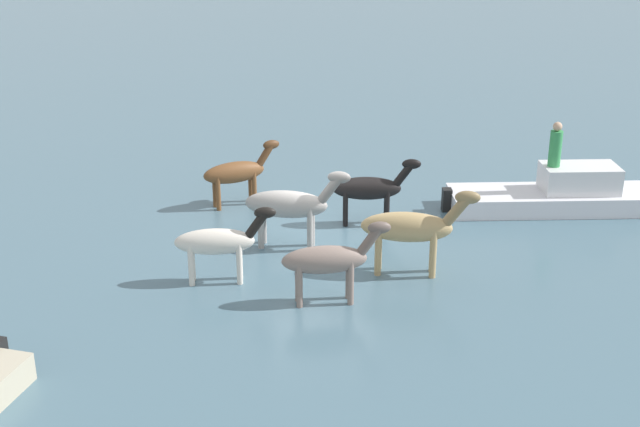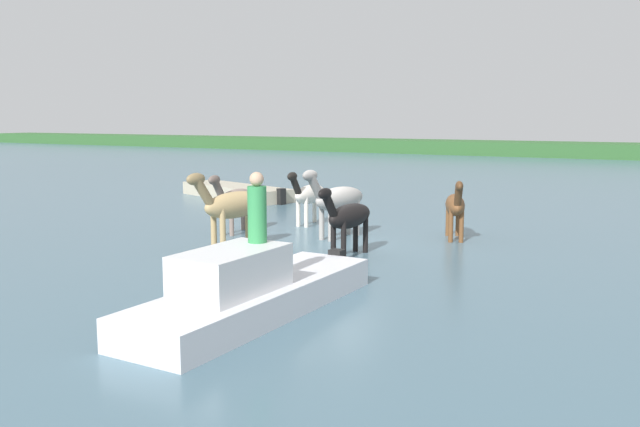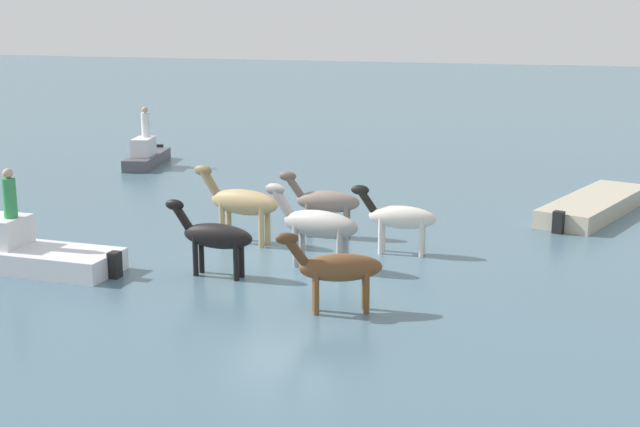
{
  "view_description": "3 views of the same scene",
  "coord_description": "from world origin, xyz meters",
  "px_view_note": "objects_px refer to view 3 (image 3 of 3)",
  "views": [
    {
      "loc": [
        -18.96,
        0.93,
        8.18
      ],
      "look_at": [
        0.15,
        0.06,
        0.69
      ],
      "focal_mm": 47.81,
      "sensor_mm": 36.0,
      "label": 1
    },
    {
      "loc": [
        8.34,
        -15.23,
        3.29
      ],
      "look_at": [
        -0.33,
        -0.01,
        0.78
      ],
      "focal_mm": 37.44,
      "sensor_mm": 36.0,
      "label": 2
    },
    {
      "loc": [
        19.0,
        7.18,
        6.02
      ],
      "look_at": [
        -0.94,
        0.63,
        1.17
      ],
      "focal_mm": 49.49,
      "sensor_mm": 36.0,
      "label": 3
    }
  ],
  "objects_px": {
    "horse_dark_mare": "(337,268)",
    "person_spotter_bow": "(9,195)",
    "horse_pinto_flank": "(215,236)",
    "horse_gray_outer": "(241,202)",
    "horse_rear_stallion": "(325,202)",
    "person_watcher_seated": "(145,123)",
    "horse_lead": "(317,224)",
    "boat_launch_far": "(7,253)",
    "horse_mid_herd": "(399,217)",
    "boat_motor_center": "(147,158)",
    "boat_dinghy_port": "(594,208)"
  },
  "relations": [
    {
      "from": "horse_dark_mare",
      "to": "person_spotter_bow",
      "type": "relative_size",
      "value": 1.79
    },
    {
      "from": "horse_pinto_flank",
      "to": "horse_gray_outer",
      "type": "relative_size",
      "value": 0.86
    },
    {
      "from": "horse_gray_outer",
      "to": "horse_rear_stallion",
      "type": "distance_m",
      "value": 2.31
    },
    {
      "from": "horse_rear_stallion",
      "to": "person_watcher_seated",
      "type": "height_order",
      "value": "person_watcher_seated"
    },
    {
      "from": "horse_pinto_flank",
      "to": "person_watcher_seated",
      "type": "xyz_separation_m",
      "value": [
        -12.74,
        -8.86,
        0.75
      ]
    },
    {
      "from": "horse_lead",
      "to": "boat_launch_far",
      "type": "bearing_deg",
      "value": 27.35
    },
    {
      "from": "horse_gray_outer",
      "to": "horse_mid_herd",
      "type": "bearing_deg",
      "value": -167.73
    },
    {
      "from": "person_watcher_seated",
      "to": "boat_motor_center",
      "type": "bearing_deg",
      "value": -138.94
    },
    {
      "from": "horse_gray_outer",
      "to": "horse_rear_stallion",
      "type": "xyz_separation_m",
      "value": [
        -1.32,
        1.88,
        -0.14
      ]
    },
    {
      "from": "horse_dark_mare",
      "to": "horse_lead",
      "type": "relative_size",
      "value": 0.84
    },
    {
      "from": "horse_rear_stallion",
      "to": "boat_dinghy_port",
      "type": "xyz_separation_m",
      "value": [
        -5.15,
        6.91,
        -0.78
      ]
    },
    {
      "from": "horse_lead",
      "to": "horse_mid_herd",
      "type": "height_order",
      "value": "horse_lead"
    },
    {
      "from": "horse_lead",
      "to": "person_spotter_bow",
      "type": "xyz_separation_m",
      "value": [
        2.18,
        -6.94,
        0.69
      ]
    },
    {
      "from": "horse_rear_stallion",
      "to": "person_spotter_bow",
      "type": "relative_size",
      "value": 1.9
    },
    {
      "from": "horse_mid_herd",
      "to": "person_spotter_bow",
      "type": "height_order",
      "value": "person_spotter_bow"
    },
    {
      "from": "horse_rear_stallion",
      "to": "horse_mid_herd",
      "type": "distance_m",
      "value": 2.55
    },
    {
      "from": "horse_mid_herd",
      "to": "boat_dinghy_port",
      "type": "relative_size",
      "value": 0.37
    },
    {
      "from": "horse_lead",
      "to": "horse_mid_herd",
      "type": "distance_m",
      "value": 2.42
    },
    {
      "from": "horse_rear_stallion",
      "to": "boat_dinghy_port",
      "type": "bearing_deg",
      "value": -147.54
    },
    {
      "from": "boat_dinghy_port",
      "to": "horse_gray_outer",
      "type": "bearing_deg",
      "value": 144.01
    },
    {
      "from": "horse_dark_mare",
      "to": "person_watcher_seated",
      "type": "distance_m",
      "value": 18.82
    },
    {
      "from": "horse_mid_herd",
      "to": "boat_launch_far",
      "type": "bearing_deg",
      "value": 23.28
    },
    {
      "from": "boat_motor_center",
      "to": "person_spotter_bow",
      "type": "relative_size",
      "value": 3.21
    },
    {
      "from": "horse_gray_outer",
      "to": "horse_lead",
      "type": "bearing_deg",
      "value": 157.69
    },
    {
      "from": "person_spotter_bow",
      "to": "person_watcher_seated",
      "type": "relative_size",
      "value": 1.0
    },
    {
      "from": "horse_lead",
      "to": "horse_pinto_flank",
      "type": "xyz_separation_m",
      "value": [
        1.37,
        -2.02,
        -0.12
      ]
    },
    {
      "from": "horse_dark_mare",
      "to": "boat_motor_center",
      "type": "bearing_deg",
      "value": -72.37
    },
    {
      "from": "horse_gray_outer",
      "to": "person_watcher_seated",
      "type": "relative_size",
      "value": 2.18
    },
    {
      "from": "horse_pinto_flank",
      "to": "horse_rear_stallion",
      "type": "distance_m",
      "value": 4.48
    },
    {
      "from": "horse_rear_stallion",
      "to": "person_watcher_seated",
      "type": "xyz_separation_m",
      "value": [
        -8.45,
        -10.14,
        0.74
      ]
    },
    {
      "from": "boat_dinghy_port",
      "to": "horse_lead",
      "type": "bearing_deg",
      "value": 160.27
    },
    {
      "from": "boat_motor_center",
      "to": "person_spotter_bow",
      "type": "distance_m",
      "value": 14.25
    },
    {
      "from": "horse_dark_mare",
      "to": "horse_pinto_flank",
      "type": "xyz_separation_m",
      "value": [
        -1.51,
        -3.41,
        0.02
      ]
    },
    {
      "from": "horse_mid_herd",
      "to": "horse_gray_outer",
      "type": "bearing_deg",
      "value": 1.73
    },
    {
      "from": "boat_dinghy_port",
      "to": "horse_rear_stallion",
      "type": "bearing_deg",
      "value": 144.34
    },
    {
      "from": "horse_pinto_flank",
      "to": "person_watcher_seated",
      "type": "height_order",
      "value": "person_watcher_seated"
    },
    {
      "from": "horse_dark_mare",
      "to": "boat_motor_center",
      "type": "relative_size",
      "value": 0.56
    },
    {
      "from": "horse_dark_mare",
      "to": "horse_mid_herd",
      "type": "relative_size",
      "value": 0.97
    },
    {
      "from": "boat_motor_center",
      "to": "person_spotter_bow",
      "type": "xyz_separation_m",
      "value": [
        13.6,
        3.99,
        1.46
      ]
    },
    {
      "from": "boat_launch_far",
      "to": "horse_lead",
      "type": "bearing_deg",
      "value": -162.46
    },
    {
      "from": "person_spotter_bow",
      "to": "person_watcher_seated",
      "type": "height_order",
      "value": "person_spotter_bow"
    },
    {
      "from": "boat_launch_far",
      "to": "horse_dark_mare",
      "type": "bearing_deg",
      "value": 175.82
    },
    {
      "from": "horse_dark_mare",
      "to": "person_watcher_seated",
      "type": "bearing_deg",
      "value": -72.38
    },
    {
      "from": "horse_gray_outer",
      "to": "boat_launch_far",
      "type": "relative_size",
      "value": 0.45
    },
    {
      "from": "horse_mid_herd",
      "to": "boat_dinghy_port",
      "type": "bearing_deg",
      "value": -128.01
    },
    {
      "from": "horse_dark_mare",
      "to": "person_watcher_seated",
      "type": "height_order",
      "value": "person_watcher_seated"
    },
    {
      "from": "horse_dark_mare",
      "to": "horse_rear_stallion",
      "type": "height_order",
      "value": "horse_rear_stallion"
    },
    {
      "from": "horse_gray_outer",
      "to": "person_spotter_bow",
      "type": "bearing_deg",
      "value": 50.22
    },
    {
      "from": "horse_lead",
      "to": "horse_mid_herd",
      "type": "relative_size",
      "value": 1.15
    },
    {
      "from": "horse_gray_outer",
      "to": "boat_dinghy_port",
      "type": "distance_m",
      "value": 10.96
    }
  ]
}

